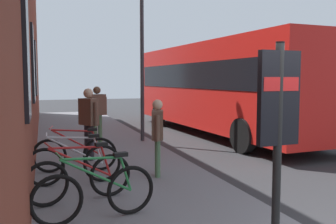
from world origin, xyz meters
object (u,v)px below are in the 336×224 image
Objects in this scene: bicycle_leaning_wall at (96,193)px; city_bus at (220,84)px; transit_info_sign at (278,111)px; pedestrian_by_facade at (97,108)px; bicycle_mid_rack at (75,164)px; pedestrian_near_bus at (158,130)px; street_lamp at (142,36)px; bicycle_under_window at (80,178)px; pedestrian_crossing_street at (89,116)px; bicycle_beside_lamp at (75,154)px.

bicycle_leaning_wall is 9.42m from city_bus.
pedestrian_by_facade is at bearing 7.28° from transit_info_sign.
bicycle_mid_rack is 1.74m from pedestrian_near_bus.
city_bus is at bearing -46.56° from bicycle_mid_rack.
bicycle_mid_rack is 0.31× the size of street_lamp.
bicycle_under_window is 0.31× the size of street_lamp.
bicycle_under_window is 3.21m from pedestrian_crossing_street.
bicycle_beside_lamp is 0.31× the size of street_lamp.
bicycle_under_window is (0.90, 0.13, 0.00)m from bicycle_leaning_wall.
transit_info_sign is (-4.34, -1.97, 1.21)m from bicycle_beside_lamp.
bicycle_mid_rack is 5.81m from street_lamp.
pedestrian_crossing_street is at bearing 167.37° from pedestrian_by_facade.
city_bus is at bearing -22.75° from transit_info_sign.
bicycle_beside_lamp is at bearing -5.53° from bicycle_mid_rack.
bicycle_leaning_wall and bicycle_mid_rack have the same top height.
transit_info_sign is at bearing 157.25° from city_bus.
bicycle_leaning_wall is at bearing -179.22° from bicycle_beside_lamp.
transit_info_sign is 9.59m from city_bus.
city_bus is at bearing -51.57° from bicycle_beside_lamp.
pedestrian_near_bus is at bearing 7.06° from transit_info_sign.
bicycle_under_window is 1.00× the size of pedestrian_crossing_street.
city_bus reaches higher than bicycle_mid_rack.
transit_info_sign is at bearing -172.94° from pedestrian_near_bus.
city_bus is 6.10× the size of pedestrian_by_facade.
city_bus is 3.80m from street_lamp.
bicycle_beside_lamp is 1.35m from pedestrian_crossing_street.
bicycle_leaning_wall is 2.55m from pedestrian_near_bus.
street_lamp reaches higher than bicycle_leaning_wall.
bicycle_mid_rack is 1.13× the size of pedestrian_near_bus.
transit_info_sign is 0.23× the size of city_bus.
city_bus is at bearing -41.56° from bicycle_under_window.
pedestrian_by_facade is (4.45, 0.58, 0.11)m from pedestrian_near_bus.
street_lamp is at bearing -24.57° from bicycle_under_window.
bicycle_under_window is 2.01m from bicycle_beside_lamp.
bicycle_under_window is 3.34m from transit_info_sign.
transit_info_sign reaches higher than pedestrian_by_facade.
city_bus reaches higher than transit_info_sign.
transit_info_sign is (-3.38, -2.06, 1.21)m from bicycle_mid_rack.
bicycle_beside_lamp is (2.00, -0.09, 0.00)m from bicycle_under_window.
bicycle_leaning_wall is at bearing 171.79° from pedestrian_by_facade.
transit_info_sign is at bearing -164.09° from pedestrian_crossing_street.
pedestrian_near_bus is at bearing 169.14° from street_lamp.
city_bus reaches higher than bicycle_beside_lamp.
transit_info_sign is 5.67m from pedestrian_crossing_street.
bicycle_leaning_wall is 2.69m from transit_info_sign.
pedestrian_by_facade is (-0.99, 4.71, -0.74)m from city_bus.
pedestrian_crossing_street reaches higher than bicycle_under_window.
bicycle_mid_rack is 4.65m from pedestrian_by_facade.
pedestrian_near_bus is (1.98, -1.51, 0.56)m from bicycle_leaning_wall.
bicycle_mid_rack is at bearing 91.13° from pedestrian_near_bus.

